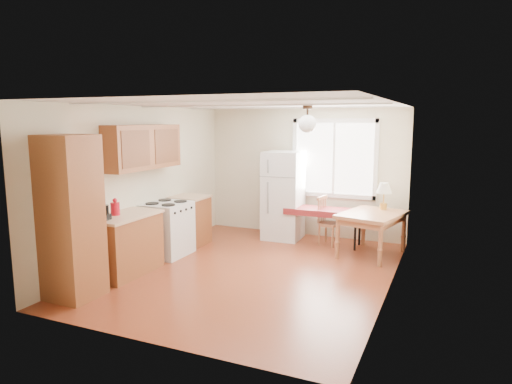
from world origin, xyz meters
The scene contains 11 objects.
room_shell centered at (0.00, 0.00, 1.25)m, with size 4.60×5.60×2.62m.
kitchen_run centered at (-1.72, -0.63, 0.84)m, with size 0.65×3.40×2.20m.
window_unit centered at (0.60, 2.47, 1.55)m, with size 1.64×0.05×1.51m.
pendant_light centered at (0.70, 0.40, 2.24)m, with size 0.26×0.26×0.40m.
refrigerator centered at (-0.26, 2.03, 0.84)m, with size 0.72×0.74×1.68m.
bench centered at (0.59, 1.93, 0.60)m, with size 1.45×0.56×0.67m.
dining_table centered at (1.50, 1.57, 0.63)m, with size 1.13×1.35×0.73m.
chair centered at (0.61, 1.92, 0.50)m, with size 0.41×0.40×0.88m.
table_lamp centered at (1.62, 1.96, 1.07)m, with size 0.27×0.27×0.47m.
coffee_maker centered at (-1.72, -1.32, 1.04)m, with size 0.22×0.27×0.37m.
kettle centered at (-1.78, -0.93, 1.00)m, with size 0.13×0.13×0.25m.
Camera 1 is at (2.71, -6.09, 2.28)m, focal length 32.00 mm.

